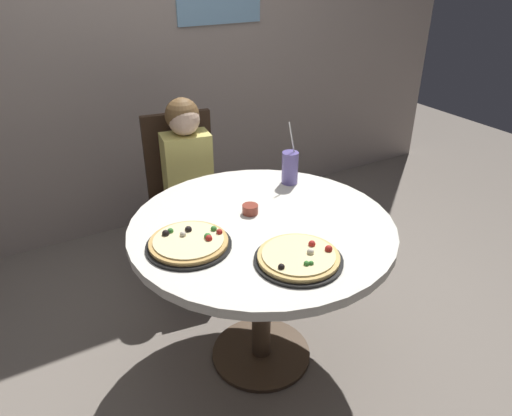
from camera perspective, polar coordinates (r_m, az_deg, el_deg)
ground_plane at (r=2.46m, az=0.60°, el=-17.11°), size 8.00×8.00×0.00m
wall_with_window at (r=3.24m, az=-15.00°, el=22.18°), size 5.20×0.14×2.90m
dining_table at (r=2.05m, az=0.69°, el=-4.48°), size 1.12×1.12×0.75m
chair_wooden at (r=2.85m, az=-8.60°, el=2.61°), size 0.45×0.45×0.95m
diner_child at (r=2.71m, az=-7.54°, el=0.18°), size 0.30×0.43×1.08m
pizza_veggie at (r=1.85m, az=-8.04°, el=-4.15°), size 0.33×0.33×0.05m
pizza_cheese at (r=1.76m, az=5.15°, el=-5.95°), size 0.33×0.33×0.05m
soda_cup at (r=2.32m, az=4.09°, el=4.86°), size 0.08×0.08×0.31m
sauce_bowl at (r=2.06m, az=-0.69°, el=-0.14°), size 0.07×0.07×0.04m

